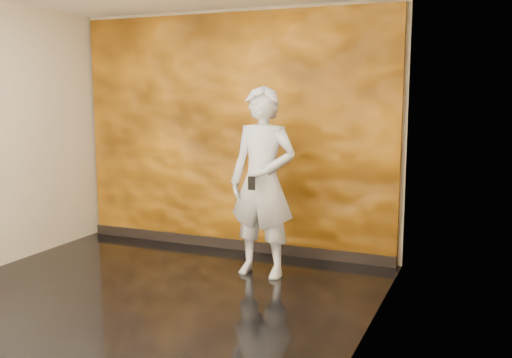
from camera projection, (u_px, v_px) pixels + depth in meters
room at (134, 146)px, 4.88m from camera, size 4.02×4.02×2.81m
feature_wall at (232, 133)px, 6.66m from camera, size 3.90×0.06×2.75m
baseboard at (231, 244)px, 6.82m from camera, size 3.90×0.04×0.12m
man at (263, 182)px, 5.73m from camera, size 0.72×0.50×1.92m
phone at (252, 183)px, 5.49m from camera, size 0.07×0.03×0.13m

